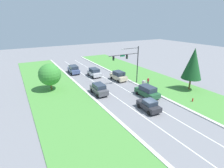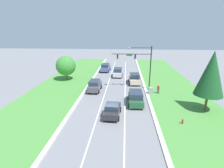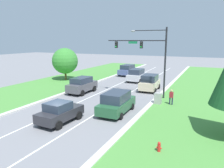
{
  "view_description": "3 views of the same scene",
  "coord_description": "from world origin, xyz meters",
  "px_view_note": "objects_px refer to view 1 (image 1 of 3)",
  "views": [
    {
      "loc": [
        -16.9,
        -18.35,
        13.31
      ],
      "look_at": [
        -0.77,
        9.9,
        1.36
      ],
      "focal_mm": 28.0,
      "sensor_mm": 36.0,
      "label": 1
    },
    {
      "loc": [
        1.68,
        -20.83,
        11.01
      ],
      "look_at": [
        -0.76,
        11.23,
        0.86
      ],
      "focal_mm": 28.0,
      "sensor_mm": 36.0,
      "label": 2
    },
    {
      "loc": [
        11.32,
        -13.84,
        6.74
      ],
      "look_at": [
        -0.79,
        12.13,
        0.95
      ],
      "focal_mm": 35.0,
      "sensor_mm": 36.0,
      "label": 3
    }
  ],
  "objects_px": {
    "silver_suv": "(94,72)",
    "forest_suv": "(147,91)",
    "pedestrian": "(148,81)",
    "oak_near_left_tree": "(50,75)",
    "champagne_suv": "(119,76)",
    "traffic_signal_mast": "(130,60)",
    "graphite_suv": "(99,89)",
    "charcoal_sedan": "(149,105)",
    "conifer_near_right_tree": "(193,64)",
    "fire_hydrant": "(193,100)",
    "utility_cabinet": "(144,84)",
    "slate_blue_suv": "(74,69)"
  },
  "relations": [
    {
      "from": "slate_blue_suv",
      "to": "charcoal_sedan",
      "type": "xyz_separation_m",
      "value": [
        3.75,
        -25.45,
        -0.18
      ]
    },
    {
      "from": "traffic_signal_mast",
      "to": "slate_blue_suv",
      "type": "height_order",
      "value": "traffic_signal_mast"
    },
    {
      "from": "conifer_near_right_tree",
      "to": "pedestrian",
      "type": "bearing_deg",
      "value": 131.17
    },
    {
      "from": "utility_cabinet",
      "to": "pedestrian",
      "type": "bearing_deg",
      "value": 11.05
    },
    {
      "from": "slate_blue_suv",
      "to": "champagne_suv",
      "type": "bearing_deg",
      "value": -52.89
    },
    {
      "from": "graphite_suv",
      "to": "forest_suv",
      "type": "height_order",
      "value": "graphite_suv"
    },
    {
      "from": "graphite_suv",
      "to": "oak_near_left_tree",
      "type": "xyz_separation_m",
      "value": [
        -7.46,
        6.51,
        2.23
      ]
    },
    {
      "from": "fire_hydrant",
      "to": "oak_near_left_tree",
      "type": "height_order",
      "value": "oak_near_left_tree"
    },
    {
      "from": "champagne_suv",
      "to": "silver_suv",
      "type": "relative_size",
      "value": 1.01
    },
    {
      "from": "fire_hydrant",
      "to": "oak_near_left_tree",
      "type": "relative_size",
      "value": 0.13
    },
    {
      "from": "charcoal_sedan",
      "to": "conifer_near_right_tree",
      "type": "bearing_deg",
      "value": 14.77
    },
    {
      "from": "charcoal_sedan",
      "to": "champagne_suv",
      "type": "bearing_deg",
      "value": 79.76
    },
    {
      "from": "silver_suv",
      "to": "pedestrian",
      "type": "relative_size",
      "value": 2.71
    },
    {
      "from": "graphite_suv",
      "to": "slate_blue_suv",
      "type": "distance_m",
      "value": 15.87
    },
    {
      "from": "utility_cabinet",
      "to": "forest_suv",
      "type": "bearing_deg",
      "value": -123.29
    },
    {
      "from": "silver_suv",
      "to": "conifer_near_right_tree",
      "type": "distance_m",
      "value": 22.38
    },
    {
      "from": "oak_near_left_tree",
      "to": "charcoal_sedan",
      "type": "bearing_deg",
      "value": -54.6
    },
    {
      "from": "champagne_suv",
      "to": "silver_suv",
      "type": "xyz_separation_m",
      "value": [
        -3.72,
        5.52,
        -0.03
      ]
    },
    {
      "from": "slate_blue_suv",
      "to": "pedestrian",
      "type": "height_order",
      "value": "slate_blue_suv"
    },
    {
      "from": "graphite_suv",
      "to": "charcoal_sedan",
      "type": "bearing_deg",
      "value": -65.96
    },
    {
      "from": "traffic_signal_mast",
      "to": "champagne_suv",
      "type": "xyz_separation_m",
      "value": [
        -0.63,
        3.5,
        -4.3
      ]
    },
    {
      "from": "graphite_suv",
      "to": "champagne_suv",
      "type": "bearing_deg",
      "value": 35.71
    },
    {
      "from": "champagne_suv",
      "to": "silver_suv",
      "type": "height_order",
      "value": "champagne_suv"
    },
    {
      "from": "slate_blue_suv",
      "to": "oak_near_left_tree",
      "type": "height_order",
      "value": "oak_near_left_tree"
    },
    {
      "from": "silver_suv",
      "to": "pedestrian",
      "type": "distance_m",
      "value": 13.69
    },
    {
      "from": "fire_hydrant",
      "to": "oak_near_left_tree",
      "type": "xyz_separation_m",
      "value": [
        -20.04,
        17.57,
        2.96
      ]
    },
    {
      "from": "traffic_signal_mast",
      "to": "fire_hydrant",
      "type": "bearing_deg",
      "value": -70.81
    },
    {
      "from": "silver_suv",
      "to": "forest_suv",
      "type": "height_order",
      "value": "silver_suv"
    },
    {
      "from": "graphite_suv",
      "to": "oak_near_left_tree",
      "type": "bearing_deg",
      "value": 140.36
    },
    {
      "from": "traffic_signal_mast",
      "to": "graphite_suv",
      "type": "height_order",
      "value": "traffic_signal_mast"
    },
    {
      "from": "utility_cabinet",
      "to": "graphite_suv",
      "type": "bearing_deg",
      "value": 174.47
    },
    {
      "from": "forest_suv",
      "to": "charcoal_sedan",
      "type": "xyz_separation_m",
      "value": [
        -3.27,
        -4.22,
        -0.12
      ]
    },
    {
      "from": "forest_suv",
      "to": "pedestrian",
      "type": "bearing_deg",
      "value": 46.7
    },
    {
      "from": "oak_near_left_tree",
      "to": "champagne_suv",
      "type": "bearing_deg",
      "value": -5.26
    },
    {
      "from": "silver_suv",
      "to": "slate_blue_suv",
      "type": "relative_size",
      "value": 0.91
    },
    {
      "from": "forest_suv",
      "to": "charcoal_sedan",
      "type": "bearing_deg",
      "value": -128.81
    },
    {
      "from": "graphite_suv",
      "to": "slate_blue_suv",
      "type": "bearing_deg",
      "value": 90.69
    },
    {
      "from": "traffic_signal_mast",
      "to": "fire_hydrant",
      "type": "distance_m",
      "value": 14.35
    },
    {
      "from": "charcoal_sedan",
      "to": "utility_cabinet",
      "type": "xyz_separation_m",
      "value": [
        6.14,
        8.6,
        -0.27
      ]
    },
    {
      "from": "silver_suv",
      "to": "traffic_signal_mast",
      "type": "bearing_deg",
      "value": -63.38
    },
    {
      "from": "graphite_suv",
      "to": "slate_blue_suv",
      "type": "relative_size",
      "value": 0.91
    },
    {
      "from": "charcoal_sedan",
      "to": "fire_hydrant",
      "type": "relative_size",
      "value": 6.03
    },
    {
      "from": "pedestrian",
      "to": "fire_hydrant",
      "type": "bearing_deg",
      "value": 103.51
    },
    {
      "from": "silver_suv",
      "to": "slate_blue_suv",
      "type": "height_order",
      "value": "slate_blue_suv"
    },
    {
      "from": "graphite_suv",
      "to": "silver_suv",
      "type": "distance_m",
      "value": 11.32
    },
    {
      "from": "silver_suv",
      "to": "charcoal_sedan",
      "type": "distance_m",
      "value": 20.24
    },
    {
      "from": "forest_suv",
      "to": "oak_near_left_tree",
      "type": "distance_m",
      "value": 19.03
    },
    {
      "from": "forest_suv",
      "to": "pedestrian",
      "type": "xyz_separation_m",
      "value": [
        4.2,
        4.64,
        -0.08
      ]
    },
    {
      "from": "traffic_signal_mast",
      "to": "conifer_near_right_tree",
      "type": "relative_size",
      "value": 0.97
    },
    {
      "from": "fire_hydrant",
      "to": "conifer_near_right_tree",
      "type": "height_order",
      "value": "conifer_near_right_tree"
    }
  ]
}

